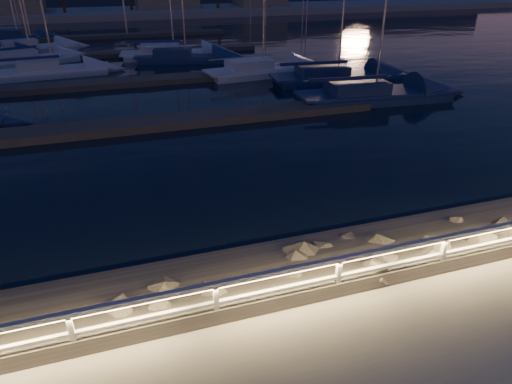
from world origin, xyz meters
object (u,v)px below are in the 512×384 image
at_px(sailboat_f, 51,70).
at_px(sailboat_k, 171,53).
at_px(sailboat_d, 371,94).
at_px(sailboat_n, 30,48).
at_px(sailboat_c, 260,69).
at_px(sailboat_l, 183,57).
at_px(guard_rail, 297,276).
at_px(sailboat_m, 16,37).
at_px(sailboat_h, 335,76).
at_px(sailboat_j, 29,59).

relative_size(sailboat_f, sailboat_k, 0.87).
relative_size(sailboat_d, sailboat_f, 1.21).
bearing_deg(sailboat_d, sailboat_k, 122.66).
bearing_deg(sailboat_n, sailboat_c, -59.12).
relative_size(sailboat_c, sailboat_l, 1.05).
distance_m(sailboat_d, sailboat_k, 20.62).
height_order(guard_rail, sailboat_l, sailboat_l).
height_order(sailboat_d, sailboat_l, sailboat_d).
bearing_deg(sailboat_m, guard_rail, -77.59).
bearing_deg(sailboat_n, sailboat_m, 88.41).
relative_size(sailboat_l, sailboat_m, 1.15).
bearing_deg(sailboat_k, sailboat_h, -43.61).
xyz_separation_m(sailboat_j, sailboat_n, (-0.53, 6.10, 0.01)).
bearing_deg(sailboat_h, sailboat_d, -85.30).
height_order(sailboat_h, sailboat_j, sailboat_h).
xyz_separation_m(sailboat_c, sailboat_d, (4.29, -9.03, 0.00)).
xyz_separation_m(sailboat_f, sailboat_j, (-2.09, 5.53, -0.01)).
relative_size(sailboat_h, sailboat_k, 1.03).
relative_size(sailboat_k, sailboat_l, 1.08).
bearing_deg(sailboat_n, sailboat_d, -65.49).
distance_m(sailboat_h, sailboat_k, 16.31).
xyz_separation_m(guard_rail, sailboat_j, (-9.48, 36.25, -0.93)).
height_order(sailboat_d, sailboat_k, sailboat_d).
bearing_deg(sailboat_k, sailboat_c, -49.84).
bearing_deg(sailboat_l, sailboat_c, -41.27).
distance_m(sailboat_d, sailboat_j, 29.07).
height_order(sailboat_d, sailboat_h, sailboat_d).
xyz_separation_m(guard_rail, sailboat_c, (7.89, 25.91, -0.91)).
bearing_deg(sailboat_k, sailboat_l, -57.54).
distance_m(sailboat_l, sailboat_m, 23.37).
bearing_deg(sailboat_f, sailboat_m, 98.41).
bearing_deg(guard_rail, sailboat_k, 85.98).
height_order(sailboat_d, sailboat_j, sailboat_d).
xyz_separation_m(sailboat_f, sailboat_n, (-2.62, 11.64, 0.01)).
bearing_deg(sailboat_h, sailboat_j, 152.28).
distance_m(sailboat_f, sailboat_j, 5.91).
xyz_separation_m(sailboat_c, sailboat_k, (-5.43, 9.15, 0.01)).
bearing_deg(guard_rail, sailboat_j, 104.66).
bearing_deg(guard_rail, sailboat_m, 103.58).
distance_m(sailboat_f, sailboat_h, 21.49).
bearing_deg(sailboat_j, sailboat_c, -49.91).
distance_m(guard_rail, sailboat_m, 52.22).
bearing_deg(sailboat_n, sailboat_f, -93.88).
relative_size(sailboat_f, sailboat_j, 1.03).
bearing_deg(sailboat_m, sailboat_d, -55.36).
height_order(sailboat_d, sailboat_n, sailboat_d).
relative_size(sailboat_c, sailboat_d, 0.92).
relative_size(sailboat_d, sailboat_k, 1.05).
height_order(sailboat_d, sailboat_m, sailboat_d).
bearing_deg(sailboat_j, sailboat_m, 81.69).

